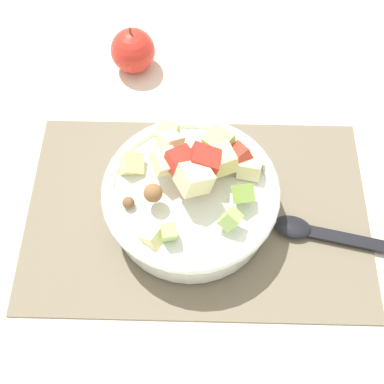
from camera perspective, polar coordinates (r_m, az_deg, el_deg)
ground_plane at (r=0.76m, az=0.74°, el=-2.31°), size 2.40×2.40×0.00m
placemat at (r=0.76m, az=0.74°, el=-2.21°), size 0.51×0.33×0.01m
salad_bowl at (r=0.72m, az=0.02°, el=-0.16°), size 0.25×0.25×0.13m
serving_spoon at (r=0.76m, az=14.82°, el=-4.61°), size 0.22×0.07×0.01m
whole_apple at (r=0.91m, az=-6.59°, el=15.58°), size 0.08×0.08×0.09m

